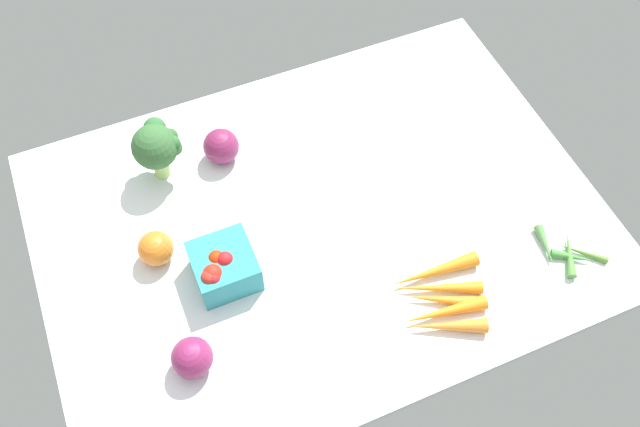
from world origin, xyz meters
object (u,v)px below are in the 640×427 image
carrot_bunch (440,298)px  okra_pile (565,252)px  broccoli_head (156,146)px  red_onion_center (192,357)px  heirloom_tomato_orange (156,248)px  berry_basket (223,267)px  red_onion_near_basket (221,146)px

carrot_bunch → okra_pile: bearing=-1.3°
carrot_bunch → broccoli_head: broccoli_head is taller
red_onion_center → heirloom_tomato_orange: red_onion_center is taller
heirloom_tomato_orange → berry_basket: bearing=-40.9°
red_onion_center → okra_pile: size_ratio=0.58×
broccoli_head → okra_pile: 78.06cm
broccoli_head → heirloom_tomato_orange: size_ratio=1.98×
red_onion_near_basket → broccoli_head: 12.76cm
red_onion_center → okra_pile: red_onion_center is taller
carrot_bunch → broccoli_head: bearing=128.6°
okra_pile → carrot_bunch: bearing=178.7°
okra_pile → heirloom_tomato_orange: bearing=157.6°
carrot_bunch → broccoli_head: (-36.72, 45.95, 6.92)cm
berry_basket → carrot_bunch: 38.20cm
carrot_bunch → broccoli_head: size_ratio=1.43×
heirloom_tomato_orange → okra_pile: bearing=-22.4°
broccoli_head → red_onion_near_basket: bearing=-5.7°
red_onion_near_basket → okra_pile: 67.88cm
red_onion_near_basket → berry_basket: 27.02cm
red_onion_near_basket → okra_pile: (50.42, -45.37, -2.67)cm
red_onion_center → okra_pile: bearing=-5.0°
red_onion_center → berry_basket: (9.90, 13.59, 0.44)cm
red_onion_center → berry_basket: 16.82cm
broccoli_head → red_onion_center: bearing=-98.7°
berry_basket → carrot_bunch: berry_basket is taller
berry_basket → broccoli_head: size_ratio=0.84×
berry_basket → heirloom_tomato_orange: 13.11cm
broccoli_head → berry_basket: bearing=-82.2°
red_onion_near_basket → berry_basket: berry_basket is taller
broccoli_head → carrot_bunch: bearing=-51.4°
red_onion_center → okra_pile: 68.75cm
broccoli_head → heirloom_tomato_orange: (-6.21, -18.37, -4.98)cm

